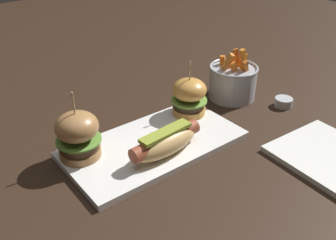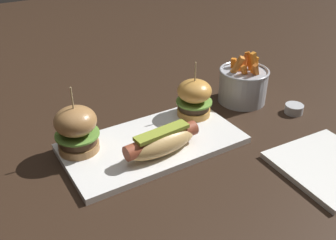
{
  "view_description": "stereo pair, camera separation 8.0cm",
  "coord_description": "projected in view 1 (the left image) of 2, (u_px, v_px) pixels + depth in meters",
  "views": [
    {
      "loc": [
        -0.39,
        -0.54,
        0.46
      ],
      "look_at": [
        0.04,
        0.0,
        0.05
      ],
      "focal_mm": 40.3,
      "sensor_mm": 36.0,
      "label": 1
    },
    {
      "loc": [
        -0.32,
        -0.59,
        0.46
      ],
      "look_at": [
        0.04,
        0.0,
        0.05
      ],
      "focal_mm": 40.3,
      "sensor_mm": 36.0,
      "label": 2
    }
  ],
  "objects": [
    {
      "name": "side_plate",
      "position": [
        327.0,
        155.0,
        0.77
      ],
      "size": [
        0.2,
        0.2,
        0.01
      ],
      "primitive_type": "cube",
      "rotation": [
        0.0,
        0.0,
        -0.06
      ],
      "color": "white",
      "rests_on": "ground"
    },
    {
      "name": "slider_left",
      "position": [
        78.0,
        135.0,
        0.73
      ],
      "size": [
        0.09,
        0.09,
        0.14
      ],
      "color": "#A37342",
      "rests_on": "platter_main"
    },
    {
      "name": "ground_plane",
      "position": [
        154.0,
        147.0,
        0.81
      ],
      "size": [
        3.0,
        3.0,
        0.0
      ],
      "primitive_type": "plane",
      "color": "black"
    },
    {
      "name": "platter_main",
      "position": [
        154.0,
        144.0,
        0.81
      ],
      "size": [
        0.38,
        0.2,
        0.01
      ],
      "primitive_type": "cube",
      "color": "white",
      "rests_on": "ground"
    },
    {
      "name": "fries_bucket",
      "position": [
        233.0,
        81.0,
        0.99
      ],
      "size": [
        0.13,
        0.13,
        0.14
      ],
      "color": "#A8AAB2",
      "rests_on": "ground"
    },
    {
      "name": "slider_right",
      "position": [
        189.0,
        96.0,
        0.89
      ],
      "size": [
        0.09,
        0.09,
        0.13
      ],
      "color": "gold",
      "rests_on": "platter_main"
    },
    {
      "name": "hot_dog",
      "position": [
        166.0,
        142.0,
        0.75
      ],
      "size": [
        0.17,
        0.07,
        0.05
      ],
      "color": "tan",
      "rests_on": "platter_main"
    },
    {
      "name": "sauce_ramekin",
      "position": [
        284.0,
        102.0,
        0.96
      ],
      "size": [
        0.04,
        0.04,
        0.02
      ],
      "color": "#B7BABF",
      "rests_on": "ground"
    }
  ]
}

